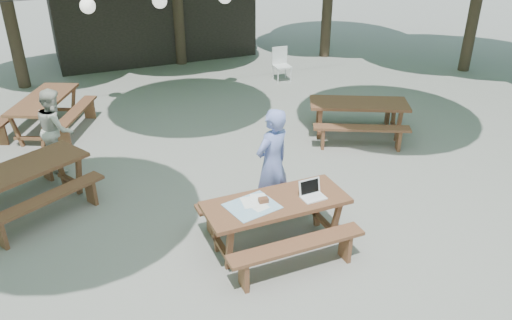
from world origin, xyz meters
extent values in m
plane|color=slate|center=(0.00, 0.00, 0.00)|extent=(80.00, 80.00, 0.00)
cube|color=black|center=(0.50, 10.50, 1.40)|extent=(6.00, 3.00, 2.80)
cube|color=#582F1F|center=(-0.30, -0.56, 0.72)|extent=(2.00, 0.80, 0.06)
cube|color=#582F1F|center=(-0.30, -1.21, 0.45)|extent=(1.90, 0.28, 0.05)
cube|color=#582F1F|center=(-0.30, 0.09, 0.45)|extent=(1.90, 0.28, 0.05)
cube|color=#582F1F|center=(-0.30, -0.56, 0.34)|extent=(1.70, 0.70, 0.69)
cube|color=#582F1F|center=(-3.53, 1.87, 0.72)|extent=(2.14, 1.65, 0.06)
cube|color=#582F1F|center=(-3.23, 1.30, 0.45)|extent=(1.80, 1.15, 0.05)
cube|color=#582F1F|center=(-3.84, 2.44, 0.45)|extent=(1.80, 1.15, 0.05)
cube|color=#582F1F|center=(-3.53, 1.87, 0.34)|extent=(1.83, 1.42, 0.69)
cube|color=#582F1F|center=(2.92, 2.25, 0.72)|extent=(2.15, 1.62, 0.06)
cube|color=#582F1F|center=(2.63, 1.67, 0.45)|extent=(1.82, 1.11, 0.05)
cube|color=#582F1F|center=(3.22, 2.83, 0.45)|extent=(1.82, 1.11, 0.05)
cube|color=#582F1F|center=(2.92, 2.25, 0.34)|extent=(1.83, 1.39, 0.69)
cube|color=#582F1F|center=(-3.06, 5.10, 0.72)|extent=(1.59, 2.15, 0.06)
cube|color=#582F1F|center=(-2.47, 4.81, 0.45)|extent=(1.08, 1.83, 0.05)
cube|color=#582F1F|center=(-3.64, 5.38, 0.45)|extent=(1.08, 1.83, 0.05)
cube|color=#582F1F|center=(-3.06, 5.10, 0.34)|extent=(1.37, 1.84, 0.69)
imported|color=#7483D3|center=(0.00, 0.22, 0.89)|extent=(0.76, 0.63, 1.77)
imported|color=beige|center=(-2.91, 3.24, 0.75)|extent=(0.58, 0.74, 1.51)
cube|color=silver|center=(3.11, 6.25, 0.40)|extent=(0.47, 0.47, 0.04)
cube|color=silver|center=(3.13, 6.45, 0.66)|extent=(0.44, 0.07, 0.48)
cube|color=silver|center=(3.11, 6.25, 0.19)|extent=(0.45, 0.45, 0.38)
cube|color=white|center=(0.20, -0.70, 0.76)|extent=(0.34, 0.24, 0.02)
cube|color=white|center=(0.20, -0.59, 0.88)|extent=(0.33, 0.07, 0.23)
cube|color=black|center=(0.20, -0.59, 0.88)|extent=(0.28, 0.05, 0.19)
cube|color=#3785BD|center=(-0.66, -0.56, 0.75)|extent=(0.75, 0.67, 0.01)
cube|color=white|center=(-0.58, -0.58, 0.76)|extent=(0.28, 0.34, 0.00)
cube|color=white|center=(-0.50, -0.44, 0.76)|extent=(0.27, 0.34, 0.00)
cube|color=white|center=(-0.65, -0.47, 0.76)|extent=(0.24, 0.32, 0.00)
cube|color=brown|center=(-0.48, -0.54, 0.80)|extent=(0.14, 0.11, 0.06)
sphere|color=white|center=(-1.80, 6.00, 2.40)|extent=(0.34, 0.34, 0.34)
sphere|color=white|center=(-0.20, 6.00, 2.40)|extent=(0.34, 0.34, 0.34)
camera|label=1|loc=(-2.85, -5.81, 4.36)|focal=35.00mm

